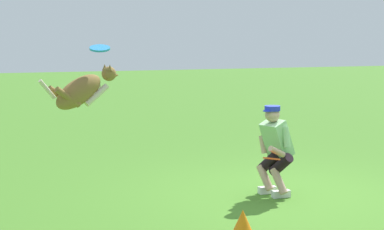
{
  "coord_description": "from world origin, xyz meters",
  "views": [
    {
      "loc": [
        4.03,
        7.8,
        2.31
      ],
      "look_at": [
        1.51,
        0.3,
        1.27
      ],
      "focal_mm": 58.77,
      "sensor_mm": 36.0,
      "label": 1
    }
  ],
  "objects_px": {
    "training_cone": "(243,226)",
    "frisbee_flying": "(100,48)",
    "person": "(275,147)",
    "frisbee_held": "(272,159)",
    "dog": "(82,90)"
  },
  "relations": [
    {
      "from": "person",
      "to": "dog",
      "type": "xyz_separation_m",
      "value": [
        2.84,
        0.88,
        0.97
      ]
    },
    {
      "from": "person",
      "to": "training_cone",
      "type": "bearing_deg",
      "value": 35.54
    },
    {
      "from": "frisbee_held",
      "to": "training_cone",
      "type": "xyz_separation_m",
      "value": [
        1.02,
        1.41,
        -0.42
      ]
    },
    {
      "from": "person",
      "to": "dog",
      "type": "distance_m",
      "value": 3.13
    },
    {
      "from": "person",
      "to": "frisbee_held",
      "type": "relative_size",
      "value": 5.4
    },
    {
      "from": "frisbee_flying",
      "to": "training_cone",
      "type": "xyz_separation_m",
      "value": [
        -1.39,
        0.91,
        -1.95
      ]
    },
    {
      "from": "frisbee_flying",
      "to": "training_cone",
      "type": "bearing_deg",
      "value": 146.65
    },
    {
      "from": "frisbee_held",
      "to": "frisbee_flying",
      "type": "bearing_deg",
      "value": 11.52
    },
    {
      "from": "frisbee_flying",
      "to": "frisbee_held",
      "type": "height_order",
      "value": "frisbee_flying"
    },
    {
      "from": "person",
      "to": "frisbee_flying",
      "type": "bearing_deg",
      "value": -1.75
    },
    {
      "from": "training_cone",
      "to": "frisbee_flying",
      "type": "bearing_deg",
      "value": -33.35
    },
    {
      "from": "frisbee_flying",
      "to": "training_cone",
      "type": "height_order",
      "value": "frisbee_flying"
    },
    {
      "from": "person",
      "to": "frisbee_flying",
      "type": "xyz_separation_m",
      "value": [
        2.62,
        0.82,
        1.44
      ]
    },
    {
      "from": "person",
      "to": "frisbee_held",
      "type": "distance_m",
      "value": 0.4
    },
    {
      "from": "person",
      "to": "dog",
      "type": "relative_size",
      "value": 1.33
    }
  ]
}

